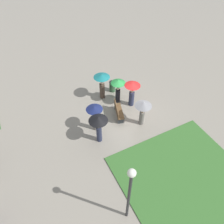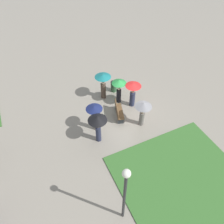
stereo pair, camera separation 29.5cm
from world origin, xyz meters
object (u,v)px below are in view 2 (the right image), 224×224
trash_bin (114,86)px  crowd_person_red (133,90)px  park_bench (118,111)px  crowd_person_navy (95,113)px  crowd_person_black (98,123)px  crowd_person_teal (103,82)px  lamp_post (125,190)px  crowd_person_grey (143,108)px  crowd_person_green (119,87)px

trash_bin → crowd_person_red: crowd_person_red is taller
park_bench → crowd_person_navy: 1.99m
crowd_person_navy → crowd_person_black: size_ratio=0.95×
crowd_person_teal → crowd_person_navy: bearing=89.2°
crowd_person_teal → trash_bin: bearing=-128.4°
crowd_person_navy → crowd_person_teal: (2.52, -1.64, 0.04)m
lamp_post → crowd_person_grey: lamp_post is taller
crowd_person_grey → crowd_person_navy: bearing=92.6°
crowd_person_green → crowd_person_red: 0.98m
crowd_person_green → crowd_person_teal: size_ratio=0.94×
crowd_person_red → trash_bin: bearing=-124.8°
trash_bin → crowd_person_grey: size_ratio=0.44×
crowd_person_green → crowd_person_teal: bearing=37.1°
park_bench → crowd_person_grey: crowd_person_grey is taller
park_bench → crowd_person_teal: (2.17, 0.12, 0.90)m
crowd_person_black → crowd_person_navy: bearing=172.2°
crowd_person_red → crowd_person_black: bearing=-18.9°
park_bench → crowd_person_red: 1.67m
crowd_person_black → crowd_person_red: 3.75m
trash_bin → lamp_post: bearing=157.1°
lamp_post → crowd_person_navy: (5.40, -0.87, -1.22)m
crowd_person_black → crowd_person_teal: crowd_person_black is taller
trash_bin → crowd_person_red: bearing=-166.4°
crowd_person_green → crowd_person_red: size_ratio=0.98×
crowd_person_grey → crowd_person_green: bearing=28.1°
crowd_person_navy → lamp_post: bearing=-101.6°
crowd_person_red → lamp_post: bearing=9.6°
trash_bin → crowd_person_black: crowd_person_black is taller
park_bench → crowd_person_black: bearing=141.5°
crowd_person_black → crowd_person_red: (1.84, -3.25, -0.19)m
park_bench → crowd_person_green: 1.68m
lamp_post → crowd_person_grey: size_ratio=2.15×
crowd_person_navy → crowd_person_teal: 3.01m
trash_bin → crowd_person_grey: (-3.75, -0.13, 0.97)m
trash_bin → crowd_person_green: crowd_person_green is taller
crowd_person_black → crowd_person_teal: (3.44, -1.81, -0.13)m
lamp_post → crowd_person_green: lamp_post is taller
trash_bin → crowd_person_green: size_ratio=0.43×
crowd_person_teal → crowd_person_red: crowd_person_teal is taller
trash_bin → crowd_person_red: size_ratio=0.42×
crowd_person_teal → crowd_person_red: size_ratio=1.05×
crowd_person_grey → trash_bin: bearing=22.6°
crowd_person_grey → crowd_person_teal: 3.59m
park_bench → crowd_person_teal: 2.35m
crowd_person_navy → crowd_person_black: (-0.92, 0.17, 0.17)m
crowd_person_grey → crowd_person_red: bearing=10.1°
crowd_person_green → crowd_person_grey: bearing=-176.4°
trash_bin → crowd_person_red: 2.19m
crowd_person_black → crowd_person_teal: bearing=154.9°
crowd_person_red → crowd_person_teal: bearing=-96.3°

